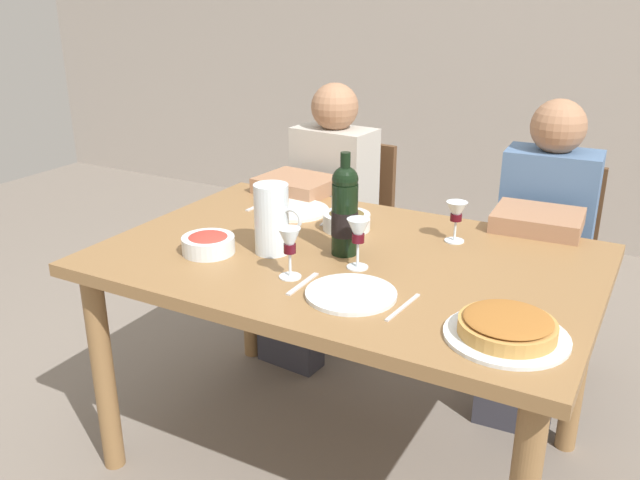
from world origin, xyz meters
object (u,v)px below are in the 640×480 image
object	(u,v)px
baked_tart	(507,328)
wine_glass_centre	(290,244)
wine_glass_right_diner	(358,234)
dinner_plate_right_setting	(294,210)
diner_right	(539,251)
wine_bottle	(344,211)
water_pitcher	(272,223)
wine_glass_left_diner	(456,214)
diner_left	(320,215)
olive_bowl	(346,220)
chair_left	(347,225)
dining_table	(347,281)
dinner_plate_left_setting	(351,294)
chair_right	(545,259)
salad_bowl	(208,243)

from	to	relation	value
baked_tart	wine_glass_centre	bearing A→B (deg)	175.02
wine_glass_right_diner	dinner_plate_right_setting	size ratio (longest dim) A/B	0.60
diner_right	wine_bottle	bearing A→B (deg)	52.59
water_pitcher	baked_tart	distance (m)	0.80
wine_glass_right_diner	wine_glass_left_diner	bearing A→B (deg)	62.22
water_pitcher	diner_left	xyz separation A→B (m)	(-0.25, 0.76, -0.24)
olive_bowl	water_pitcher	bearing A→B (deg)	-109.90
wine_bottle	diner_right	size ratio (longest dim) A/B	0.28
dinner_plate_right_setting	chair_left	bearing A→B (deg)	98.09
dining_table	wine_glass_right_diner	xyz separation A→B (m)	(0.07, -0.08, 0.20)
wine_glass_right_diner	diner_right	size ratio (longest dim) A/B	0.13
baked_tart	wine_glass_right_diner	distance (m)	0.54
dinner_plate_right_setting	wine_glass_centre	bearing A→B (deg)	-60.31
wine_glass_centre	diner_right	world-z (taller)	diner_right
wine_glass_centre	dinner_plate_left_setting	world-z (taller)	wine_glass_centre
wine_glass_right_diner	wine_glass_centre	distance (m)	0.21
diner_left	diner_right	distance (m)	0.92
wine_glass_left_diner	dinner_plate_left_setting	world-z (taller)	wine_glass_left_diner
baked_tart	diner_left	bearing A→B (deg)	137.20
wine_bottle	diner_right	bearing A→B (deg)	55.84
baked_tart	chair_right	size ratio (longest dim) A/B	0.34
water_pitcher	salad_bowl	xyz separation A→B (m)	(-0.17, -0.10, -0.06)
salad_bowl	diner_right	xyz separation A→B (m)	(0.84, 0.88, -0.18)
wine_bottle	salad_bowl	bearing A→B (deg)	-152.60
wine_bottle	diner_right	distance (m)	0.88
baked_tart	diner_right	xyz separation A→B (m)	(-0.11, 0.98, -0.17)
baked_tart	diner_right	size ratio (longest dim) A/B	0.26
wine_bottle	dinner_plate_right_setting	distance (m)	0.46
wine_bottle	wine_glass_right_diner	xyz separation A→B (m)	(0.08, -0.08, -0.03)
dinner_plate_right_setting	chair_right	xyz separation A→B (m)	(0.80, 0.65, -0.27)
wine_glass_right_diner	olive_bowl	bearing A→B (deg)	122.28
olive_bowl	dinner_plate_left_setting	world-z (taller)	olive_bowl
diner_left	wine_glass_left_diner	bearing A→B (deg)	156.16
dining_table	diner_left	size ratio (longest dim) A/B	1.29
baked_tart	wine_glass_centre	distance (m)	0.64
diner_left	chair_right	xyz separation A→B (m)	(0.91, 0.26, -0.12)
olive_bowl	chair_right	world-z (taller)	chair_right
wine_glass_right_diner	dinner_plate_right_setting	xyz separation A→B (m)	(-0.43, 0.35, -0.10)
wine_bottle	chair_left	distance (m)	1.08
wine_glass_left_diner	diner_right	distance (m)	0.52
chair_left	chair_right	size ratio (longest dim) A/B	1.00
chair_left	diner_right	distance (m)	0.93
water_pitcher	dinner_plate_left_setting	bearing A→B (deg)	-24.87
salad_bowl	olive_bowl	world-z (taller)	olive_bowl
baked_tart	wine_glass_right_diner	world-z (taller)	wine_glass_right_diner
wine_glass_centre	chair_right	world-z (taller)	wine_glass_centre
diner_left	water_pitcher	bearing A→B (deg)	113.23
dinner_plate_right_setting	wine_glass_left_diner	bearing A→B (deg)	-0.81
wine_glass_centre	wine_bottle	bearing A→B (deg)	76.97
water_pitcher	wine_glass_left_diner	distance (m)	0.59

